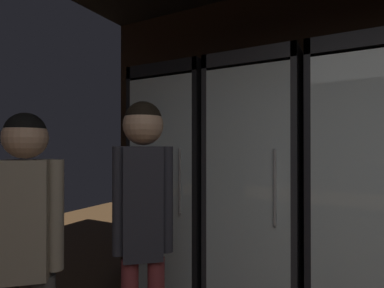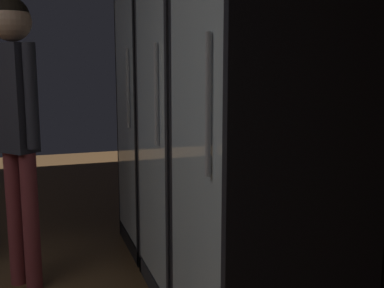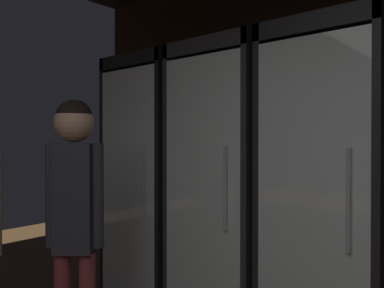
{
  "view_description": "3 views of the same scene",
  "coord_description": "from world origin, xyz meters",
  "px_view_note": "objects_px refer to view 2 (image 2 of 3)",
  "views": [
    {
      "loc": [
        -0.64,
        0.35,
        1.41
      ],
      "look_at": [
        -1.71,
        2.33,
        1.43
      ],
      "focal_mm": 28.05,
      "sensor_mm": 36.0,
      "label": 1
    },
    {
      "loc": [
        1.12,
        1.74,
        1.27
      ],
      "look_at": [
        -1.53,
        2.64,
        0.82
      ],
      "focal_mm": 43.37,
      "sensor_mm": 36.0,
      "label": 2
    },
    {
      "loc": [
        0.24,
        0.44,
        1.43
      ],
      "look_at": [
        -1.32,
        2.28,
        1.41
      ],
      "focal_mm": 36.15,
      "sensor_mm": 36.0,
      "label": 3
    }
  ],
  "objects_px": {
    "cooler_far_left": "(177,104)",
    "shopper_near": "(16,104)",
    "cooler_left": "(215,115)",
    "cooler_center": "(278,130)"
  },
  "relations": [
    {
      "from": "cooler_far_left",
      "to": "shopper_near",
      "type": "xyz_separation_m",
      "value": [
        0.36,
        -1.05,
        0.05
      ]
    },
    {
      "from": "shopper_near",
      "to": "cooler_left",
      "type": "bearing_deg",
      "value": 71.68
    },
    {
      "from": "cooler_far_left",
      "to": "cooler_center",
      "type": "bearing_deg",
      "value": 0.01
    },
    {
      "from": "cooler_center",
      "to": "shopper_near",
      "type": "bearing_deg",
      "value": -135.29
    },
    {
      "from": "cooler_left",
      "to": "cooler_center",
      "type": "relative_size",
      "value": 1.0
    },
    {
      "from": "cooler_far_left",
      "to": "cooler_left",
      "type": "distance_m",
      "value": 0.71
    },
    {
      "from": "cooler_far_left",
      "to": "cooler_left",
      "type": "height_order",
      "value": "same"
    },
    {
      "from": "cooler_left",
      "to": "shopper_near",
      "type": "distance_m",
      "value": 1.11
    },
    {
      "from": "cooler_center",
      "to": "cooler_far_left",
      "type": "bearing_deg",
      "value": -179.99
    },
    {
      "from": "cooler_left",
      "to": "shopper_near",
      "type": "relative_size",
      "value": 1.26
    }
  ]
}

